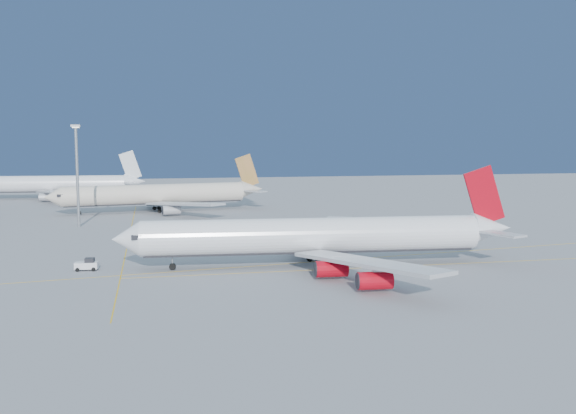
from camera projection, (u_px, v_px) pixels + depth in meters
The scene contains 7 objects.
ground at pixel (332, 254), 126.48m from camera, with size 500.00×500.00×0.00m, color slate.
taxiway_lines at pixel (254, 251), 129.59m from camera, with size 118.86×140.00×0.02m.
airliner_virgin at pixel (321, 236), 114.50m from camera, with size 72.61×65.07×17.90m.
airliner_etihad at pixel (160, 194), 199.87m from camera, with size 67.90×62.03×17.77m.
airliner_third at pixel (54, 184), 241.82m from camera, with size 68.16×62.69×18.28m.
pushback_tug at pixel (87, 265), 111.02m from camera, with size 3.97×2.60×2.15m.
light_mast at pixel (77, 167), 164.18m from camera, with size 2.27×2.27×26.22m.
Camera 1 is at (-34.64, -120.17, 22.80)m, focal length 40.00 mm.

